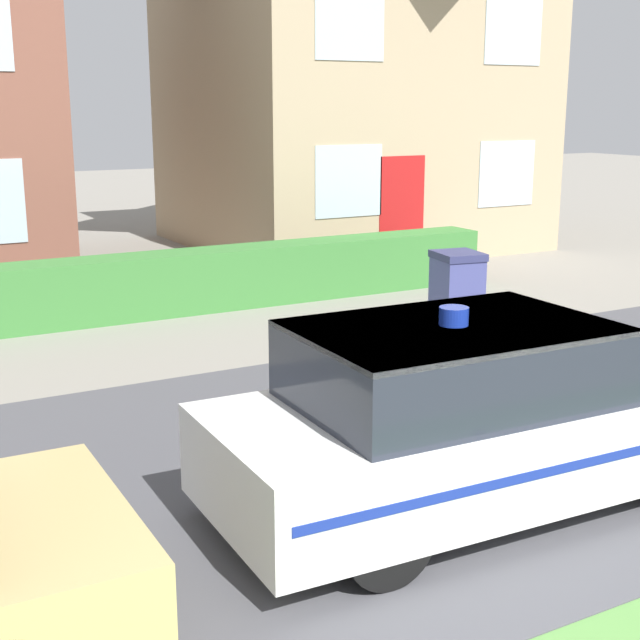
{
  "coord_description": "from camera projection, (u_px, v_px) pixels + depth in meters",
  "views": [
    {
      "loc": [
        -3.38,
        -2.05,
        3.04
      ],
      "look_at": [
        0.62,
        5.11,
        1.05
      ],
      "focal_mm": 50.0,
      "sensor_mm": 36.0,
      "label": 1
    }
  ],
  "objects": [
    {
      "name": "house_right",
      "position": [
        347.0,
        44.0,
        19.12
      ],
      "size": [
        7.08,
        6.67,
        8.43
      ],
      "color": "tan",
      "rests_on": "ground"
    },
    {
      "name": "police_car",
      "position": [
        474.0,
        416.0,
        6.82
      ],
      "size": [
        4.37,
        1.87,
        1.58
      ],
      "rotation": [
        0.0,
        0.0,
        -0.03
      ],
      "color": "black",
      "rests_on": "road_strip"
    },
    {
      "name": "road_strip",
      "position": [
        303.0,
        465.0,
        7.7
      ],
      "size": [
        28.0,
        5.84,
        0.01
      ],
      "primitive_type": "cube",
      "color": "#4C4C51",
      "rests_on": "ground"
    },
    {
      "name": "wheelie_bin",
      "position": [
        457.0,
        289.0,
        12.42
      ],
      "size": [
        0.7,
        0.76,
        1.05
      ],
      "rotation": [
        0.0,
        0.0,
        -0.18
      ],
      "color": "#474C8C",
      "rests_on": "ground"
    },
    {
      "name": "garden_hedge",
      "position": [
        163.0,
        284.0,
        13.17
      ],
      "size": [
        11.2,
        0.73,
        0.91
      ],
      "primitive_type": "cube",
      "color": "#3D7F38",
      "rests_on": "ground"
    }
  ]
}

